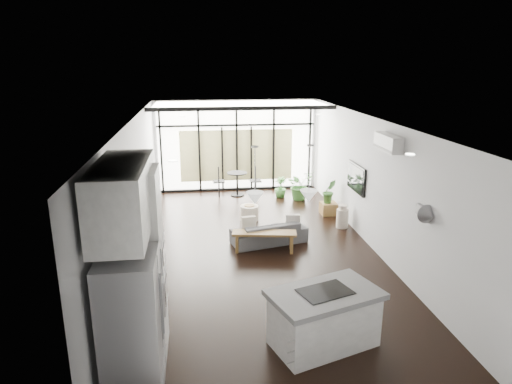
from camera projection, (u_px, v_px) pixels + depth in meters
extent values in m
cube|color=black|center=(258.00, 252.00, 9.77)|extent=(5.00, 10.00, 0.00)
cube|color=white|center=(258.00, 121.00, 8.99)|extent=(5.00, 10.00, 0.00)
cube|color=silver|center=(134.00, 193.00, 9.07)|extent=(0.02, 10.00, 2.80)
cube|color=silver|center=(374.00, 185.00, 9.69)|extent=(0.02, 10.00, 2.80)
cube|color=silver|center=(236.00, 146.00, 14.14)|extent=(5.00, 0.02, 2.80)
cube|color=silver|center=(324.00, 322.00, 4.62)|extent=(5.00, 0.02, 2.80)
cube|color=black|center=(237.00, 146.00, 14.02)|extent=(5.00, 0.20, 2.80)
cube|color=white|center=(239.00, 104.00, 12.80)|extent=(4.70, 1.90, 0.06)
cube|color=beige|center=(237.00, 155.00, 14.18)|extent=(3.50, 0.02, 1.60)
cube|color=white|center=(324.00, 318.00, 6.48)|extent=(1.75, 1.36, 0.84)
cube|color=black|center=(325.00, 291.00, 6.36)|extent=(0.83, 0.68, 0.01)
cube|color=#9E9EA3|center=(132.00, 324.00, 5.50)|extent=(0.69, 0.86, 1.77)
cube|color=white|center=(137.00, 264.00, 6.15)|extent=(0.68, 0.71, 2.62)
cube|color=white|center=(123.00, 198.00, 5.52)|extent=(0.62, 1.75, 0.86)
cone|color=white|center=(255.00, 198.00, 6.63)|extent=(0.26, 0.26, 0.18)
cone|color=white|center=(309.00, 196.00, 6.73)|extent=(0.26, 0.26, 0.18)
imported|color=#474749|center=(269.00, 229.00, 10.18)|extent=(1.73, 0.87, 0.65)
cube|color=brown|center=(264.00, 242.00, 9.75)|extent=(1.40, 0.56, 0.44)
cylinder|color=beige|center=(249.00, 213.00, 11.68)|extent=(0.58, 0.58, 0.38)
cube|color=brown|center=(328.00, 208.00, 12.13)|extent=(0.42, 0.42, 0.31)
imported|color=#366B2B|center=(300.00, 188.00, 13.37)|extent=(1.07, 1.11, 0.67)
imported|color=#366B2B|center=(280.00, 192.00, 13.60)|extent=(0.65, 0.71, 0.35)
imported|color=#366B2B|center=(329.00, 198.00, 12.04)|extent=(0.41, 0.68, 0.29)
cylinder|color=beige|center=(342.00, 216.00, 11.12)|extent=(0.31, 0.31, 0.58)
cube|color=black|center=(237.00, 183.00, 13.73)|extent=(1.70, 0.75, 0.80)
cube|color=black|center=(356.00, 178.00, 10.66)|extent=(0.05, 1.10, 0.65)
cube|color=silver|center=(388.00, 143.00, 8.62)|extent=(0.22, 0.90, 0.30)
cube|color=black|center=(131.00, 193.00, 8.55)|extent=(0.04, 0.70, 0.90)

